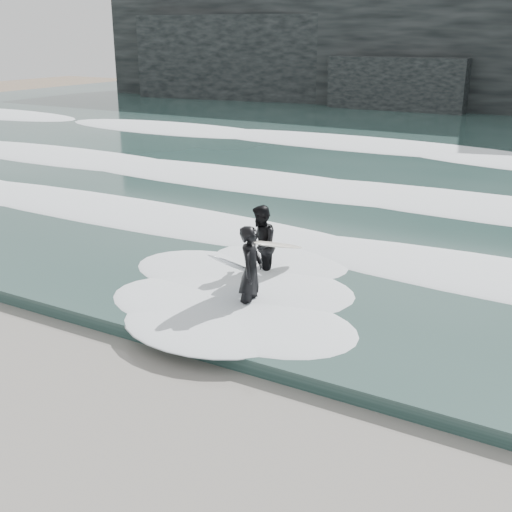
# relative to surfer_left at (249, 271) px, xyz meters

# --- Properties ---
(ground) EXTENTS (120.00, 120.00, 0.00)m
(ground) POSITION_rel_surfer_left_xyz_m (-0.52, -5.24, -1.00)
(ground) COLOR #836B51
(ground) RESTS_ON ground
(sea) EXTENTS (90.00, 52.00, 0.30)m
(sea) POSITION_rel_surfer_left_xyz_m (-0.52, 23.76, -0.85)
(sea) COLOR #28413D
(sea) RESTS_ON ground
(foam_near) EXTENTS (60.00, 3.20, 0.20)m
(foam_near) POSITION_rel_surfer_left_xyz_m (-0.52, 3.76, -0.60)
(foam_near) COLOR white
(foam_near) RESTS_ON sea
(foam_mid) EXTENTS (60.00, 4.00, 0.24)m
(foam_mid) POSITION_rel_surfer_left_xyz_m (-0.52, 10.76, -0.58)
(foam_mid) COLOR white
(foam_mid) RESTS_ON sea
(foam_far) EXTENTS (60.00, 4.80, 0.30)m
(foam_far) POSITION_rel_surfer_left_xyz_m (-0.52, 19.76, -0.55)
(foam_far) COLOR white
(foam_far) RESTS_ON sea
(surfer_left) EXTENTS (1.06, 1.84, 1.98)m
(surfer_left) POSITION_rel_surfer_left_xyz_m (0.00, 0.00, 0.00)
(surfer_left) COLOR black
(surfer_left) RESTS_ON ground
(surfer_right) EXTENTS (1.43, 1.95, 1.90)m
(surfer_right) POSITION_rel_surfer_left_xyz_m (-0.68, 1.75, -0.04)
(surfer_right) COLOR black
(surfer_right) RESTS_ON ground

